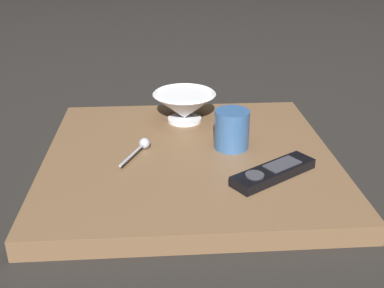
# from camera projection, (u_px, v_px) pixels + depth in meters

# --- Properties ---
(ground_plane) EXTENTS (6.00, 6.00, 0.00)m
(ground_plane) POSITION_uv_depth(u_px,v_px,m) (189.00, 169.00, 1.07)
(ground_plane) COLOR black
(table) EXTENTS (0.61, 0.64, 0.04)m
(table) POSITION_uv_depth(u_px,v_px,m) (189.00, 161.00, 1.06)
(table) COLOR brown
(table) RESTS_ON ground
(cereal_bowl) EXTENTS (0.16, 0.16, 0.08)m
(cereal_bowl) POSITION_uv_depth(u_px,v_px,m) (183.00, 105.00, 1.21)
(cereal_bowl) COLOR silver
(cereal_bowl) RESTS_ON table
(coffee_mug) EXTENTS (0.08, 0.08, 0.09)m
(coffee_mug) POSITION_uv_depth(u_px,v_px,m) (232.00, 129.00, 1.06)
(coffee_mug) COLOR #33598C
(coffee_mug) RESTS_ON table
(teaspoon) EXTENTS (0.12, 0.06, 0.03)m
(teaspoon) POSITION_uv_depth(u_px,v_px,m) (142.00, 146.00, 1.06)
(teaspoon) COLOR #A3A5B2
(teaspoon) RESTS_ON table
(tv_remote_near) EXTENTS (0.15, 0.19, 0.02)m
(tv_remote_near) POSITION_uv_depth(u_px,v_px,m) (273.00, 172.00, 0.95)
(tv_remote_near) COLOR black
(tv_remote_near) RESTS_ON table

